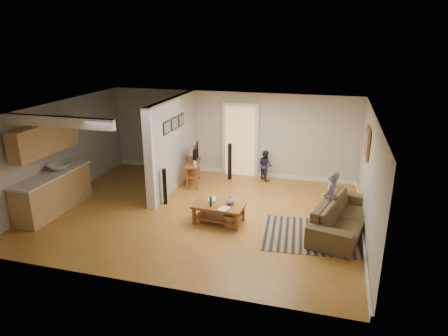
% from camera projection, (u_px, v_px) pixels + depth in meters
% --- Properties ---
extents(ground, '(7.50, 7.50, 0.00)m').
position_uv_depth(ground, '(199.00, 213.00, 9.61)').
color(ground, brown).
rests_on(ground, ground).
extents(room_shell, '(7.54, 6.02, 2.52)m').
position_uv_depth(room_shell, '(163.00, 147.00, 9.81)').
color(room_shell, '#A8A4A1').
rests_on(room_shell, ground).
extents(area_rug, '(2.40, 1.84, 0.01)m').
position_uv_depth(area_rug, '(315.00, 236.00, 8.49)').
color(area_rug, black).
rests_on(area_rug, ground).
extents(sofa, '(1.48, 2.53, 0.69)m').
position_uv_depth(sofa, '(341.00, 231.00, 8.72)').
color(sofa, '#4F4127').
rests_on(sofa, ground).
extents(coffee_table, '(1.17, 0.73, 0.67)m').
position_uv_depth(coffee_table, '(220.00, 208.00, 9.00)').
color(coffee_table, brown).
rests_on(coffee_table, ground).
extents(tv_console, '(0.66, 1.13, 0.92)m').
position_uv_depth(tv_console, '(193.00, 164.00, 11.25)').
color(tv_console, brown).
rests_on(tv_console, ground).
extents(speaker_left, '(0.12, 0.12, 0.93)m').
position_uv_depth(speaker_left, '(165.00, 186.00, 9.97)').
color(speaker_left, black).
rests_on(speaker_left, ground).
extents(speaker_right, '(0.14, 0.14, 1.09)m').
position_uv_depth(speaker_right, '(230.00, 162.00, 11.68)').
color(speaker_right, black).
rests_on(speaker_right, ground).
extents(toy_basket, '(0.42, 0.42, 0.38)m').
position_uv_depth(toy_basket, '(233.00, 219.00, 8.94)').
color(toy_basket, olive).
rests_on(toy_basket, ground).
extents(child, '(0.45, 0.55, 1.29)m').
position_uv_depth(child, '(328.00, 226.00, 8.95)').
color(child, slate).
rests_on(child, ground).
extents(toddler, '(0.55, 0.55, 0.90)m').
position_uv_depth(toddler, '(265.00, 180.00, 11.80)').
color(toddler, '#1F2142').
rests_on(toddler, ground).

